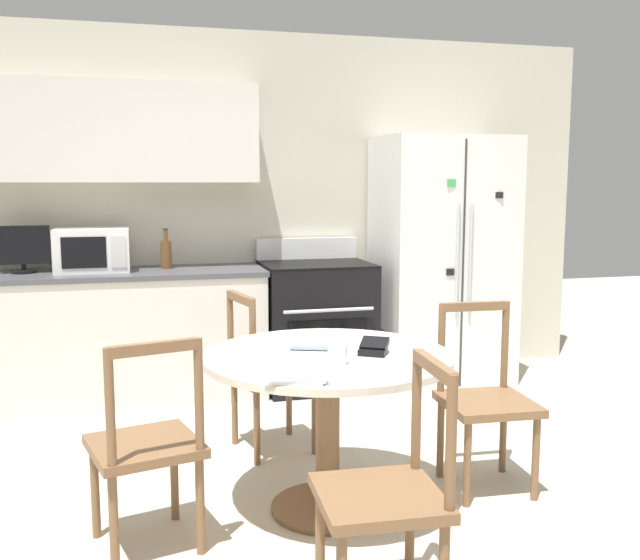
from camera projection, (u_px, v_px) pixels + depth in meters
ground_plane at (375, 534)px, 3.06m from camera, size 14.00×14.00×0.00m
back_wall at (223, 190)px, 5.27m from camera, size 5.20×0.44×2.60m
kitchen_counter at (109, 336)px, 4.90m from camera, size 2.14×0.64×0.90m
refrigerator at (442, 260)px, 5.39m from camera, size 0.95×0.74×1.84m
oven_range at (316, 324)px, 5.24m from camera, size 0.78×0.68×1.08m
microwave at (92, 250)px, 4.84m from camera, size 0.49×0.39×0.29m
countertop_tv at (23, 248)px, 4.73m from camera, size 0.35×0.16×0.32m
counter_bottle at (166, 253)px, 4.99m from camera, size 0.08×0.08×0.28m
dining_table at (328, 387)px, 3.21m from camera, size 1.12×1.12×0.74m
dining_chair_left at (147, 447)px, 2.89m from camera, size 0.51×0.51×0.90m
dining_chair_right at (485, 401)px, 3.50m from camera, size 0.44×0.44×0.90m
dining_chair_near at (388, 495)px, 2.44m from camera, size 0.44×0.44×0.90m
dining_chair_far at (269, 375)px, 3.98m from camera, size 0.50×0.50×0.90m
candle_glass at (337, 356)px, 2.99m from camera, size 0.08×0.08×0.09m
folded_napkin at (311, 345)px, 3.25m from camera, size 0.20×0.12×0.05m
wallet at (374, 348)px, 3.18m from camera, size 0.17×0.17×0.07m
mail_stack at (297, 373)px, 2.82m from camera, size 0.30×0.35×0.02m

